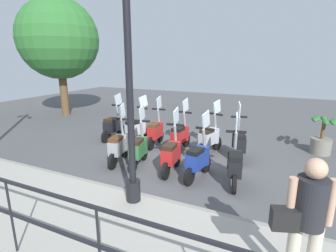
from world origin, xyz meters
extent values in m
plane|color=#4C4C4F|center=(0.00, 0.00, 0.00)|extent=(28.00, 28.00, 0.00)
cube|color=#A39E93|center=(-3.20, 0.00, 0.07)|extent=(2.20, 20.00, 0.15)
cube|color=gray|center=(-2.15, 0.00, 0.07)|extent=(0.10, 20.00, 0.15)
cube|color=black|center=(-4.20, 0.00, 1.20)|extent=(0.04, 16.00, 0.04)
cube|color=black|center=(-4.20, 0.00, 0.73)|extent=(0.04, 16.00, 0.04)
cylinder|color=black|center=(-4.20, -0.73, 0.68)|extent=(0.03, 0.03, 1.05)
cylinder|color=black|center=(-4.20, 0.73, 0.68)|extent=(0.03, 0.03, 1.05)
cylinder|color=black|center=(-2.40, -0.01, 0.35)|extent=(0.26, 0.26, 0.40)
cylinder|color=black|center=(-2.40, -0.01, 2.35)|extent=(0.12, 0.12, 4.40)
cylinder|color=#232328|center=(-3.23, -2.75, 1.25)|extent=(0.41, 0.41, 0.55)
sphere|color=tan|center=(-3.23, -2.75, 1.63)|extent=(0.22, 0.22, 0.22)
cylinder|color=tan|center=(-3.16, -2.94, 1.26)|extent=(0.09, 0.09, 0.52)
cylinder|color=tan|center=(-3.29, -2.56, 1.26)|extent=(0.09, 0.09, 0.52)
cube|color=black|center=(-3.36, -2.52, 1.07)|extent=(0.22, 0.31, 0.24)
cylinder|color=brown|center=(3.16, 7.39, 1.09)|extent=(0.36, 0.36, 2.18)
sphere|color=#2D6B2D|center=(3.16, 7.39, 3.54)|extent=(3.62, 3.62, 3.62)
cylinder|color=slate|center=(2.33, -3.40, 0.23)|extent=(0.56, 0.56, 0.45)
cylinder|color=brown|center=(2.33, -3.40, 0.70)|extent=(0.10, 0.10, 0.50)
ellipsoid|color=#2D6B2D|center=(2.58, -3.40, 1.00)|extent=(0.56, 0.16, 0.10)
ellipsoid|color=#2D6B2D|center=(2.08, -3.40, 1.00)|extent=(0.56, 0.16, 0.10)
ellipsoid|color=#2D6B2D|center=(2.33, -3.15, 1.00)|extent=(0.56, 0.16, 0.10)
ellipsoid|color=#2D6B2D|center=(2.33, -3.65, 1.00)|extent=(0.56, 0.16, 0.10)
ellipsoid|color=#2D6B2D|center=(2.51, -3.22, 1.00)|extent=(0.56, 0.16, 0.10)
ellipsoid|color=#2D6B2D|center=(2.15, -3.58, 1.00)|extent=(0.56, 0.16, 0.10)
cylinder|color=black|center=(-0.26, -1.41, 0.20)|extent=(0.41, 0.17, 0.40)
cylinder|color=black|center=(-1.07, -1.60, 0.20)|extent=(0.41, 0.17, 0.40)
cube|color=black|center=(-0.75, -1.52, 0.48)|extent=(0.65, 0.41, 0.36)
cube|color=black|center=(-0.47, -1.46, 0.50)|extent=(0.18, 0.32, 0.44)
cube|color=black|center=(-0.82, -1.54, 0.71)|extent=(0.45, 0.34, 0.10)
cylinder|color=gray|center=(-0.41, -1.44, 0.85)|extent=(0.19, 0.11, 0.55)
cube|color=black|center=(-0.41, -1.44, 1.13)|extent=(0.16, 0.44, 0.05)
cube|color=silver|center=(-0.35, -1.43, 1.33)|extent=(0.38, 0.12, 0.42)
cylinder|color=black|center=(-0.31, -0.76, 0.20)|extent=(0.41, 0.14, 0.40)
cylinder|color=black|center=(-1.13, -0.64, 0.20)|extent=(0.41, 0.14, 0.40)
cube|color=navy|center=(-0.81, -0.69, 0.48)|extent=(0.64, 0.37, 0.36)
cube|color=navy|center=(-0.52, -0.73, 0.50)|extent=(0.16, 0.31, 0.44)
cube|color=black|center=(-0.88, -0.68, 0.71)|extent=(0.43, 0.32, 0.10)
cylinder|color=gray|center=(-0.46, -0.74, 0.85)|extent=(0.19, 0.10, 0.55)
cube|color=black|center=(-0.46, -0.74, 1.13)|extent=(0.13, 0.44, 0.05)
cube|color=silver|center=(-0.40, -0.75, 1.33)|extent=(0.39, 0.09, 0.42)
cylinder|color=black|center=(-0.26, 0.03, 0.20)|extent=(0.41, 0.12, 0.40)
cylinder|color=black|center=(-1.09, -0.04, 0.20)|extent=(0.41, 0.12, 0.40)
cube|color=#B21E1E|center=(-0.76, -0.01, 0.48)|extent=(0.62, 0.33, 0.36)
cube|color=#B21E1E|center=(-0.47, 0.01, 0.50)|extent=(0.15, 0.31, 0.44)
cube|color=black|center=(-0.83, -0.02, 0.71)|extent=(0.42, 0.30, 0.10)
cylinder|color=gray|center=(-0.41, 0.02, 0.85)|extent=(0.19, 0.09, 0.55)
cube|color=black|center=(-0.41, 0.02, 1.13)|extent=(0.10, 0.44, 0.05)
cube|color=silver|center=(-0.35, 0.02, 1.33)|extent=(0.39, 0.07, 0.42)
cylinder|color=black|center=(-0.27, 1.00, 0.20)|extent=(0.41, 0.16, 0.40)
cylinder|color=black|center=(-1.08, 0.83, 0.20)|extent=(0.41, 0.16, 0.40)
cube|color=#2D6B38|center=(-0.76, 0.90, 0.48)|extent=(0.64, 0.39, 0.36)
cube|color=#2D6B38|center=(-0.48, 0.95, 0.50)|extent=(0.18, 0.32, 0.44)
cube|color=black|center=(-0.83, 0.88, 0.71)|extent=(0.44, 0.33, 0.10)
cylinder|color=gray|center=(-0.42, 0.97, 0.85)|extent=(0.19, 0.10, 0.55)
cube|color=black|center=(-0.42, 0.97, 1.13)|extent=(0.15, 0.44, 0.05)
cube|color=silver|center=(-0.36, 0.98, 1.33)|extent=(0.39, 0.11, 0.42)
cylinder|color=black|center=(-0.32, 1.58, 0.20)|extent=(0.41, 0.16, 0.40)
cylinder|color=black|center=(-1.14, 1.41, 0.20)|extent=(0.41, 0.16, 0.40)
cube|color=gray|center=(-0.81, 1.48, 0.48)|extent=(0.64, 0.40, 0.36)
cube|color=gray|center=(-0.53, 1.53, 0.50)|extent=(0.18, 0.32, 0.44)
cube|color=#4C2D19|center=(-0.88, 1.46, 0.71)|extent=(0.44, 0.34, 0.10)
cylinder|color=gray|center=(-0.47, 1.55, 0.85)|extent=(0.19, 0.11, 0.55)
cube|color=black|center=(-0.47, 1.55, 1.13)|extent=(0.15, 0.44, 0.05)
cube|color=silver|center=(-0.41, 1.56, 1.33)|extent=(0.39, 0.11, 0.42)
cylinder|color=black|center=(1.28, -1.18, 0.20)|extent=(0.41, 0.20, 0.40)
cylinder|color=black|center=(0.49, -1.43, 0.20)|extent=(0.41, 0.20, 0.40)
cube|color=black|center=(0.80, -1.33, 0.48)|extent=(0.66, 0.45, 0.36)
cube|color=black|center=(1.08, -1.24, 0.50)|extent=(0.21, 0.32, 0.44)
cube|color=black|center=(0.73, -1.35, 0.71)|extent=(0.46, 0.37, 0.10)
cylinder|color=gray|center=(1.13, -1.23, 0.85)|extent=(0.20, 0.12, 0.55)
cube|color=black|center=(1.13, -1.23, 1.13)|extent=(0.19, 0.44, 0.05)
cube|color=silver|center=(1.19, -1.21, 1.33)|extent=(0.38, 0.15, 0.42)
cylinder|color=black|center=(1.37, -0.59, 0.20)|extent=(0.41, 0.19, 0.40)
cylinder|color=black|center=(0.58, -0.35, 0.20)|extent=(0.41, 0.19, 0.40)
cube|color=#B7BCC6|center=(0.89, -0.44, 0.48)|extent=(0.66, 0.44, 0.36)
cube|color=#B7BCC6|center=(1.17, -0.53, 0.50)|extent=(0.20, 0.32, 0.44)
cube|color=black|center=(0.82, -0.42, 0.71)|extent=(0.46, 0.36, 0.10)
cylinder|color=gray|center=(1.23, -0.55, 0.85)|extent=(0.20, 0.12, 0.55)
cube|color=black|center=(1.23, -0.55, 1.13)|extent=(0.18, 0.44, 0.05)
cube|color=silver|center=(1.28, -0.56, 1.33)|extent=(0.38, 0.14, 0.42)
cylinder|color=black|center=(1.23, 0.35, 0.20)|extent=(0.40, 0.11, 0.40)
cylinder|color=black|center=(0.40, 0.41, 0.20)|extent=(0.40, 0.11, 0.40)
cube|color=#B21E1E|center=(0.73, 0.39, 0.48)|extent=(0.62, 0.32, 0.36)
cube|color=#B21E1E|center=(1.02, 0.37, 0.50)|extent=(0.14, 0.31, 0.44)
cube|color=black|center=(0.66, 0.39, 0.71)|extent=(0.42, 0.29, 0.10)
cylinder|color=gray|center=(1.08, 0.36, 0.85)|extent=(0.19, 0.08, 0.55)
cube|color=black|center=(1.08, 0.36, 1.13)|extent=(0.09, 0.44, 0.05)
cube|color=silver|center=(1.14, 0.36, 1.33)|extent=(0.39, 0.06, 0.42)
cylinder|color=black|center=(1.32, 1.30, 0.20)|extent=(0.41, 0.12, 0.40)
cylinder|color=black|center=(0.50, 1.21, 0.20)|extent=(0.41, 0.12, 0.40)
cube|color=#B21E1E|center=(0.83, 1.25, 0.48)|extent=(0.63, 0.34, 0.36)
cube|color=#B21E1E|center=(1.12, 1.28, 0.50)|extent=(0.15, 0.31, 0.44)
cube|color=#4C2D19|center=(0.76, 1.24, 0.71)|extent=(0.43, 0.30, 0.10)
cylinder|color=gray|center=(1.17, 1.29, 0.85)|extent=(0.19, 0.09, 0.55)
cube|color=black|center=(1.17, 1.29, 1.13)|extent=(0.11, 0.44, 0.05)
cube|color=silver|center=(1.23, 1.29, 1.33)|extent=(0.39, 0.07, 0.42)
cylinder|color=black|center=(1.30, 1.84, 0.20)|extent=(0.41, 0.19, 0.40)
cylinder|color=black|center=(0.51, 2.07, 0.20)|extent=(0.41, 0.19, 0.40)
cube|color=#B7BCC6|center=(0.82, 1.98, 0.48)|extent=(0.65, 0.44, 0.36)
cube|color=#B7BCC6|center=(1.10, 1.90, 0.50)|extent=(0.20, 0.32, 0.44)
cube|color=black|center=(0.76, 2.00, 0.71)|extent=(0.46, 0.36, 0.10)
cylinder|color=gray|center=(1.16, 1.88, 0.85)|extent=(0.20, 0.12, 0.55)
cube|color=black|center=(1.16, 1.88, 1.13)|extent=(0.18, 0.44, 0.05)
cube|color=silver|center=(1.22, 1.86, 1.33)|extent=(0.38, 0.14, 0.42)
cylinder|color=black|center=(1.33, 2.86, 0.20)|extent=(0.40, 0.09, 0.40)
cylinder|color=black|center=(0.50, 2.89, 0.20)|extent=(0.40, 0.09, 0.40)
cube|color=black|center=(0.83, 2.88, 0.48)|extent=(0.61, 0.30, 0.36)
cube|color=black|center=(1.12, 2.87, 0.50)|extent=(0.13, 0.30, 0.44)
cube|color=black|center=(0.76, 2.88, 0.71)|extent=(0.41, 0.27, 0.10)
cylinder|color=gray|center=(1.18, 2.87, 0.85)|extent=(0.19, 0.08, 0.55)
cube|color=black|center=(1.18, 2.87, 1.13)|extent=(0.08, 0.44, 0.05)
cube|color=silver|center=(1.24, 2.86, 1.33)|extent=(0.39, 0.04, 0.42)
camera|label=1|loc=(-6.07, -2.43, 2.72)|focal=28.00mm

